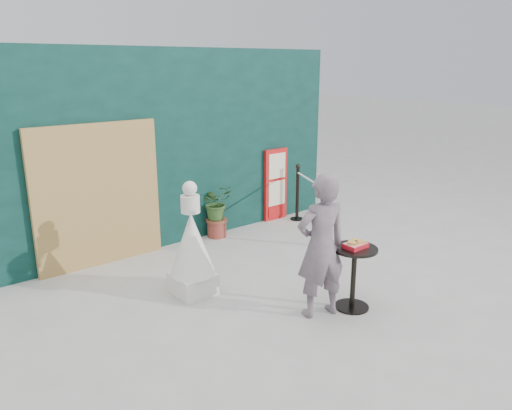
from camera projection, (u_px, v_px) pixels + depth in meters
name	position (u px, v px, depth m)	size (l,w,h in m)	color
ground	(321.00, 309.00, 5.84)	(60.00, 60.00, 0.00)	#ADAAA5
back_wall	(177.00, 148.00, 7.77)	(6.00, 0.30, 3.00)	black
bamboo_fence	(98.00, 196.00, 6.89)	(1.80, 0.08, 2.00)	tan
woman	(321.00, 246.00, 5.50)	(0.60, 0.39, 1.65)	slate
menu_board	(276.00, 185.00, 9.01)	(0.50, 0.07, 1.30)	red
statue	(192.00, 249.00, 6.08)	(0.56, 0.56, 1.44)	white
cafe_table	(354.00, 268.00, 5.74)	(0.52, 0.52, 0.75)	black
food_basket	(355.00, 244.00, 5.66)	(0.26, 0.19, 0.11)	red
planter	(216.00, 207.00, 8.12)	(0.51, 0.45, 0.87)	brown
stanchion_barrier	(311.00, 204.00, 8.36)	(0.84, 1.54, 1.03)	black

